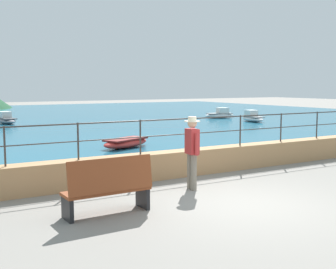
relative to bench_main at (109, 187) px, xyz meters
name	(u,v)px	position (x,y,z in m)	size (l,w,h in m)	color
ground_plane	(246,205)	(2.74, -0.81, -0.56)	(120.00, 120.00, 0.00)	gray
promenade_wall	(168,164)	(2.74, 2.39, -0.21)	(20.00, 0.56, 0.70)	tan
railing	(168,129)	(2.74, 2.39, 0.76)	(18.44, 0.04, 0.90)	#383330
lake_water	(7,120)	(2.74, 25.03, -0.53)	(64.00, 44.32, 0.06)	#236B89
bench_main	(109,187)	(0.00, 0.00, 0.00)	(1.71, 0.60, 1.13)	brown
person_walking	(192,149)	(2.52, 0.91, 0.42)	(0.38, 0.57, 1.75)	slate
boat_1	(126,143)	(3.98, 7.71, -0.30)	(2.47, 1.74, 0.36)	red
boat_3	(6,119)	(2.00, 21.33, -0.23)	(1.22, 2.41, 0.76)	gray
boat_4	(220,114)	(16.68, 18.20, -0.23)	(2.43, 1.32, 0.76)	white
boat_5	(253,118)	(16.56, 14.49, -0.23)	(1.35, 2.43, 0.76)	white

